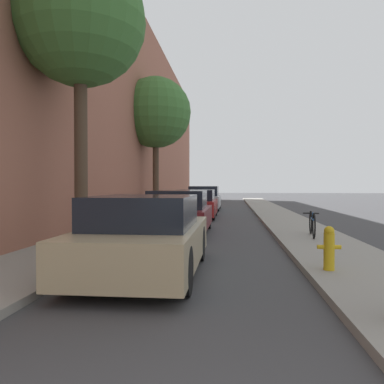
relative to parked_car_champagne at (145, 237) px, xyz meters
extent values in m
plane|color=#3D3D3F|center=(0.79, 9.70, -0.64)|extent=(120.00, 120.00, 0.00)
cube|color=gray|center=(-2.11, 9.70, -0.58)|extent=(2.00, 52.00, 0.12)
cube|color=gray|center=(3.69, 9.70, -0.58)|extent=(2.00, 52.00, 0.12)
cube|color=#9E604C|center=(-3.46, 9.70, 4.59)|extent=(0.70, 52.00, 10.48)
cylinder|color=black|center=(-0.80, 1.30, -0.30)|extent=(0.22, 0.69, 0.69)
cylinder|color=black|center=(0.80, 1.30, -0.30)|extent=(0.22, 0.69, 0.69)
cylinder|color=black|center=(-0.80, -1.22, -0.30)|extent=(0.22, 0.69, 0.69)
cylinder|color=black|center=(0.80, -1.22, -0.30)|extent=(0.22, 0.69, 0.69)
cube|color=tan|center=(0.00, 0.04, -0.14)|extent=(1.82, 4.07, 0.64)
cube|color=black|center=(0.00, -0.12, 0.44)|extent=(1.60, 2.12, 0.52)
cylinder|color=black|center=(-1.04, 7.01, -0.31)|extent=(0.22, 0.67, 0.67)
cylinder|color=black|center=(0.63, 7.01, -0.31)|extent=(0.22, 0.67, 0.67)
cylinder|color=black|center=(-1.04, 4.52, -0.31)|extent=(0.22, 0.67, 0.67)
cylinder|color=black|center=(0.63, 4.52, -0.31)|extent=(0.22, 0.67, 0.67)
cube|color=maroon|center=(-0.20, 5.76, -0.15)|extent=(1.89, 4.02, 0.61)
cube|color=black|center=(-0.20, 5.60, 0.43)|extent=(1.67, 2.09, 0.56)
cylinder|color=black|center=(-0.95, 12.84, -0.33)|extent=(0.22, 0.63, 0.63)
cylinder|color=black|center=(0.64, 12.84, -0.33)|extent=(0.22, 0.63, 0.63)
cylinder|color=black|center=(-0.95, 10.18, -0.33)|extent=(0.22, 0.63, 0.63)
cylinder|color=black|center=(0.64, 10.18, -0.33)|extent=(0.22, 0.63, 0.63)
cube|color=maroon|center=(-0.16, 11.51, -0.15)|extent=(1.81, 4.28, 0.65)
cube|color=black|center=(-0.16, 11.34, 0.42)|extent=(1.59, 2.22, 0.49)
cylinder|color=black|center=(-1.04, 18.65, -0.29)|extent=(0.22, 0.70, 0.70)
cylinder|color=black|center=(0.64, 18.65, -0.29)|extent=(0.22, 0.70, 0.70)
cylinder|color=black|center=(-1.04, 15.84, -0.29)|extent=(0.22, 0.70, 0.70)
cylinder|color=black|center=(0.64, 15.84, -0.29)|extent=(0.22, 0.70, 0.70)
cube|color=silver|center=(-0.20, 17.24, -0.11)|extent=(1.91, 4.53, 0.69)
cube|color=black|center=(-0.20, 17.06, 0.52)|extent=(1.68, 2.36, 0.58)
cylinder|color=#4C3A2B|center=(-2.04, 2.28, 1.67)|extent=(0.30, 0.30, 4.39)
sphere|color=#3D7033|center=(-2.04, 2.28, 4.70)|extent=(3.04, 3.04, 3.04)
cylinder|color=#4C3A2B|center=(-2.39, 13.04, 1.53)|extent=(0.31, 0.31, 4.11)
sphere|color=#3D7033|center=(-2.39, 13.04, 4.57)|extent=(3.60, 3.60, 3.60)
cylinder|color=gold|center=(3.06, 0.09, -0.22)|extent=(0.18, 0.18, 0.62)
sphere|color=gold|center=(3.06, 0.09, 0.12)|extent=(0.17, 0.17, 0.17)
cylinder|color=gold|center=(2.93, 0.09, -0.14)|extent=(0.11, 0.07, 0.07)
cylinder|color=gold|center=(3.19, 0.09, -0.14)|extent=(0.11, 0.07, 0.07)
torus|color=black|center=(3.71, 4.86, -0.19)|extent=(0.12, 0.67, 0.67)
torus|color=black|center=(3.60, 3.90, -0.19)|extent=(0.12, 0.67, 0.67)
cube|color=#235193|center=(3.66, 4.38, -0.04)|extent=(0.13, 0.82, 0.04)
cylinder|color=#235193|center=(3.64, 4.21, 0.05)|extent=(0.04, 0.04, 0.18)
cube|color=black|center=(3.70, 4.79, 0.08)|extent=(0.44, 0.09, 0.04)
camera|label=1|loc=(1.46, -6.48, 0.88)|focal=36.35mm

